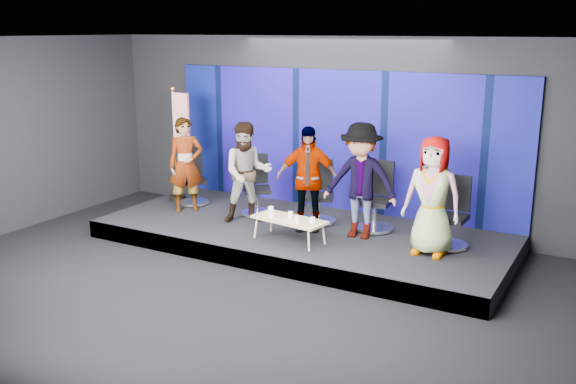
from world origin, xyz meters
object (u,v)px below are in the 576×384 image
Objects in this scene: chair_a at (193,186)px; chair_c at (319,202)px; chair_d at (376,208)px; chair_e at (450,224)px; mug_c at (291,215)px; panelist_b at (247,173)px; panelist_d at (361,181)px; panelist_c at (307,179)px; panelist_e at (433,196)px; mug_b at (272,214)px; mug_e at (313,220)px; panelist_a at (186,165)px; coffee_table at (289,220)px; chair_b at (257,195)px; flag_stand at (179,141)px; mug_a at (271,210)px; mug_d at (297,219)px.

chair_c is at bearing -41.79° from chair_a.
chair_e is at bearing -15.68° from chair_d.
mug_c is at bearing -134.69° from chair_d.
panelist_b is 2.07m from panelist_d.
panelist_c is at bearing 179.16° from panelist_d.
panelist_e is (3.32, -0.06, 0.02)m from panelist_b.
mug_e is (0.71, 0.03, -0.00)m from mug_b.
panelist_d reaches higher than mug_b.
chair_a is at bearing 177.40° from chair_d.
chair_e is at bearing -39.45° from panelist_a.
panelist_c is 16.75× the size of mug_b.
mug_c is at bearing -110.03° from chair_c.
chair_e is at bearing 23.09° from coffee_table.
chair_b is at bearing 162.74° from chair_c.
panelist_b reaches higher than chair_d.
flag_stand is at bearing 93.35° from panelist_a.
chair_e reaches higher than mug_e.
chair_d is 0.76m from panelist_d.
chair_d reaches higher than mug_b.
panelist_d is at bearing 172.10° from panelist_e.
mug_b is at bearing -163.93° from panelist_e.
chair_a is 0.97× the size of chair_e.
chair_d is 0.65× the size of panelist_e.
mug_c is at bearing 95.82° from coffee_table.
chair_d is 4.14m from flag_stand.
panelist_c is at bearing 92.28° from mug_c.
panelist_a reaches higher than mug_e.
chair_a is 11.17× the size of mug_e.
mug_c is (-0.99, -1.20, 0.04)m from chair_d.
mug_c is (2.54, -0.57, -0.45)m from panelist_a.
mug_e is (1.60, -0.63, -0.47)m from panelist_b.
panelist_b is 16.59× the size of mug_a.
panelist_e is 1.41× the size of coffee_table.
panelist_e is at bearing 12.15° from mug_c.
chair_c is 3.14m from flag_stand.
panelist_b is 0.98× the size of panelist_e.
chair_e is at bearing -3.34° from flag_stand.
panelist_d is 0.84× the size of flag_stand.
coffee_table is at bearing -62.51° from panelist_b.
chair_b is 1.23m from chair_c.
panelist_c reaches higher than chair_a.
mug_e is (0.23, 0.08, -0.00)m from mug_d.
panelist_a is 16.39× the size of mug_a.
panelist_e is at bearing -8.56° from flag_stand.
mug_d is (-2.12, -1.12, 0.06)m from chair_e.
chair_b reaches higher than chair_a.
mug_e is at bearing -56.51° from panelist_a.
mug_e is 3.79m from flag_stand.
mug_c is (-2.34, -0.94, 0.06)m from chair_e.
chair_b is at bearing -3.75° from flag_stand.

